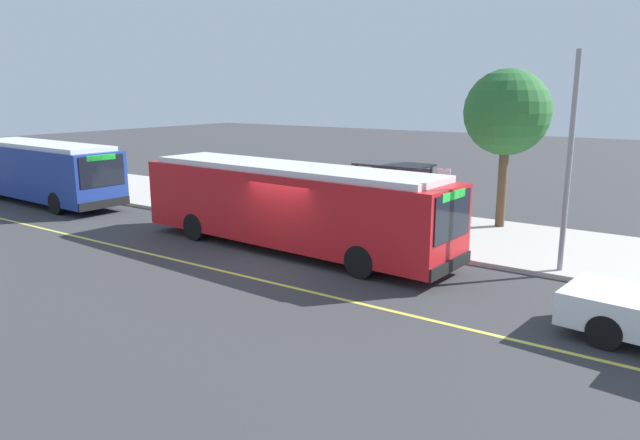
{
  "coord_description": "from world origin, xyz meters",
  "views": [
    {
      "loc": [
        11.71,
        -14.69,
        5.42
      ],
      "look_at": [
        0.82,
        0.85,
        1.25
      ],
      "focal_mm": 33.18,
      "sensor_mm": 36.0,
      "label": 1
    }
  ],
  "objects_px": {
    "waiting_bench": "(388,212)",
    "transit_bus_second": "(43,170)",
    "transit_bus_main": "(290,204)",
    "route_sign_post": "(443,198)",
    "pedestrian_commuter": "(330,205)"
  },
  "relations": [
    {
      "from": "transit_bus_second",
      "to": "pedestrian_commuter",
      "type": "height_order",
      "value": "transit_bus_second"
    },
    {
      "from": "transit_bus_main",
      "to": "transit_bus_second",
      "type": "relative_size",
      "value": 1.19
    },
    {
      "from": "waiting_bench",
      "to": "pedestrian_commuter",
      "type": "height_order",
      "value": "pedestrian_commuter"
    },
    {
      "from": "transit_bus_second",
      "to": "transit_bus_main",
      "type": "bearing_deg",
      "value": -0.04
    },
    {
      "from": "transit_bus_main",
      "to": "transit_bus_second",
      "type": "bearing_deg",
      "value": 179.96
    },
    {
      "from": "transit_bus_main",
      "to": "pedestrian_commuter",
      "type": "distance_m",
      "value": 2.77
    },
    {
      "from": "transit_bus_main",
      "to": "waiting_bench",
      "type": "height_order",
      "value": "transit_bus_main"
    },
    {
      "from": "transit_bus_second",
      "to": "waiting_bench",
      "type": "distance_m",
      "value": 17.17
    },
    {
      "from": "route_sign_post",
      "to": "waiting_bench",
      "type": "bearing_deg",
      "value": 143.23
    },
    {
      "from": "transit_bus_second",
      "to": "route_sign_post",
      "type": "distance_m",
      "value": 19.98
    },
    {
      "from": "route_sign_post",
      "to": "pedestrian_commuter",
      "type": "bearing_deg",
      "value": 175.15
    },
    {
      "from": "transit_bus_main",
      "to": "route_sign_post",
      "type": "bearing_deg",
      "value": 26.74
    },
    {
      "from": "transit_bus_second",
      "to": "waiting_bench",
      "type": "bearing_deg",
      "value": 16.42
    },
    {
      "from": "waiting_bench",
      "to": "transit_bus_second",
      "type": "bearing_deg",
      "value": -163.58
    },
    {
      "from": "waiting_bench",
      "to": "route_sign_post",
      "type": "bearing_deg",
      "value": -36.77
    }
  ]
}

